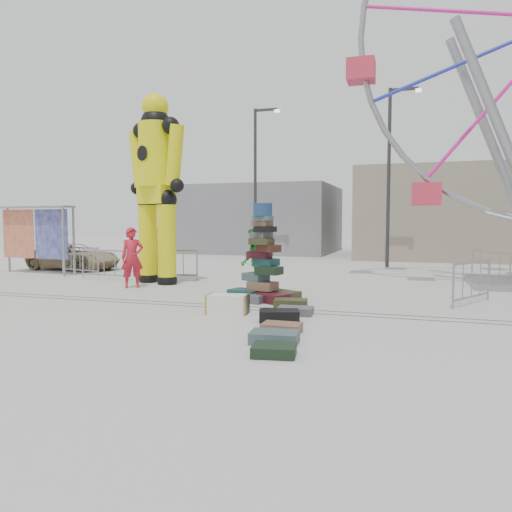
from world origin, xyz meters
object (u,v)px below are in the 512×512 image
(lamp_post_right, at_px, (391,168))
(barricade_wheel_front, at_px, (472,282))
(banner_scaffold, at_px, (34,223))
(barricade_dummy_b, at_px, (104,264))
(suitcase_tower, at_px, (263,273))
(pedestrian_green, at_px, (255,261))
(parked_suv, at_px, (74,257))
(steamer_trunk, at_px, (228,304))
(barricade_dummy_a, at_px, (80,261))
(pedestrian_black, at_px, (161,252))
(crash_test_dummy, at_px, (156,181))
(barricade_dummy_c, at_px, (170,264))
(lamp_post_left, at_px, (257,176))
(barricade_wheel_back, at_px, (490,267))
(pedestrian_red, at_px, (132,258))

(lamp_post_right, relative_size, barricade_wheel_front, 4.00)
(banner_scaffold, xyz_separation_m, barricade_dummy_b, (3.79, -0.86, -1.46))
(suitcase_tower, relative_size, pedestrian_green, 1.33)
(barricade_dummy_b, distance_m, parked_suv, 4.49)
(suitcase_tower, bearing_deg, steamer_trunk, -74.72)
(barricade_dummy_a, height_order, pedestrian_black, pedestrian_black)
(lamp_post_right, relative_size, barricade_dummy_a, 4.00)
(crash_test_dummy, xyz_separation_m, steamer_trunk, (4.27, -4.41, -3.20))
(suitcase_tower, relative_size, steamer_trunk, 2.79)
(lamp_post_right, xyz_separation_m, pedestrian_black, (-7.75, -7.07, -3.54))
(suitcase_tower, relative_size, barricade_dummy_c, 1.27)
(lamp_post_left, relative_size, barricade_dummy_b, 4.00)
(crash_test_dummy, relative_size, banner_scaffold, 1.73)
(steamer_trunk, bearing_deg, barricade_wheel_front, 22.29)
(lamp_post_right, xyz_separation_m, suitcase_tower, (-2.59, -10.89, -3.77))
(barricade_dummy_c, bearing_deg, barricade_wheel_front, -22.02)
(suitcase_tower, xyz_separation_m, barricade_wheel_back, (6.16, 5.86, -0.16))
(steamer_trunk, height_order, barricade_wheel_front, barricade_wheel_front)
(suitcase_tower, xyz_separation_m, barricade_wheel_front, (5.17, 1.05, -0.16))
(pedestrian_green, xyz_separation_m, pedestrian_black, (-4.64, 2.99, -0.01))
(crash_test_dummy, height_order, pedestrian_black, crash_test_dummy)
(barricade_wheel_front, xyz_separation_m, parked_suv, (-15.41, 4.33, 0.01))
(pedestrian_red, bearing_deg, banner_scaffold, 118.33)
(crash_test_dummy, xyz_separation_m, parked_suv, (-5.79, 3.08, -2.85))
(barricade_dummy_a, bearing_deg, suitcase_tower, -12.00)
(lamp_post_left, relative_size, barricade_wheel_back, 4.00)
(barricade_dummy_b, height_order, pedestrian_green, pedestrian_green)
(barricade_dummy_a, height_order, parked_suv, parked_suv)
(lamp_post_left, distance_m, barricade_wheel_front, 15.73)
(barricade_dummy_c, xyz_separation_m, pedestrian_black, (-0.64, 0.51, 0.40))
(pedestrian_green, distance_m, pedestrian_black, 5.52)
(suitcase_tower, height_order, barricade_wheel_front, suitcase_tower)
(barricade_dummy_a, bearing_deg, barricade_wheel_front, 0.37)
(pedestrian_green, bearing_deg, crash_test_dummy, -141.99)
(suitcase_tower, distance_m, pedestrian_black, 6.43)
(steamer_trunk, xyz_separation_m, barricade_dummy_a, (-8.52, 5.89, 0.34))
(lamp_post_right, distance_m, crash_test_dummy, 11.16)
(steamer_trunk, bearing_deg, barricade_dummy_a, 137.04)
(barricade_wheel_front, xyz_separation_m, pedestrian_green, (-5.69, -0.22, 0.40))
(suitcase_tower, relative_size, barricade_dummy_b, 1.27)
(barricade_wheel_back, bearing_deg, parked_suv, -116.56)
(barricade_wheel_back, bearing_deg, lamp_post_right, -172.86)
(steamer_trunk, bearing_deg, pedestrian_green, 88.27)
(barricade_dummy_b, xyz_separation_m, pedestrian_green, (6.22, -1.73, 0.40))
(barricade_wheel_back, bearing_deg, barricade_wheel_front, -39.90)
(lamp_post_left, relative_size, parked_suv, 1.98)
(parked_suv, bearing_deg, barricade_dummy_a, -133.78)
(crash_test_dummy, relative_size, barricade_dummy_a, 3.23)
(barricade_dummy_a, relative_size, pedestrian_red, 1.06)
(banner_scaffold, bearing_deg, pedestrian_red, -16.41)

